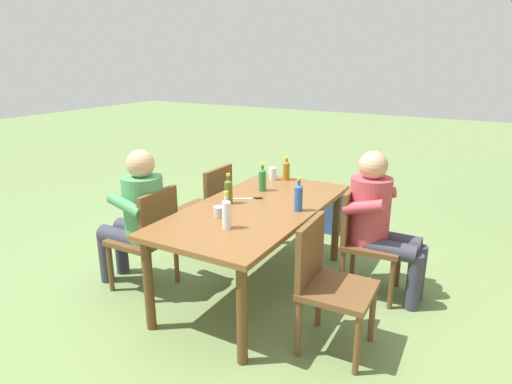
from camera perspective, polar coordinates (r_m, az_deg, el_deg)
The scene contains 17 objects.
ground_plane at distance 3.77m, azimuth 0.00°, elevation -12.43°, with size 24.00×24.00×0.00m, color #6B844C.
dining_table at distance 3.49m, azimuth 0.00°, elevation -3.14°, with size 1.86×0.92×0.73m.
chair_far_left at distance 3.64m, azimuth 13.78°, elevation -5.48°, with size 0.47×0.47×0.87m.
chair_near_right at distance 3.66m, azimuth -13.74°, elevation -5.34°, with size 0.44×0.44×0.87m.
chair_near_left at distance 4.26m, azimuth -6.15°, elevation -1.69°, with size 0.44×0.44×0.87m.
chair_far_right at distance 2.92m, azimuth 9.14°, elevation -11.10°, with size 0.45×0.45×0.87m.
person_in_white_shirt at distance 3.56m, azimuth 15.68°, elevation -3.26°, with size 0.47×0.61×1.18m.
person_in_plaid_shirt at distance 3.67m, azimuth -15.18°, elevation -2.59°, with size 0.47×0.61×1.18m.
bottle_olive at distance 3.51m, azimuth -3.58°, elevation 0.18°, with size 0.06×0.06×0.25m.
bottle_clear at distance 3.00m, azimuth -3.84°, elevation -2.69°, with size 0.06×0.06×0.27m.
bottle_amber at distance 4.20m, azimuth 3.96°, elevation 2.87°, with size 0.06×0.06×0.23m.
bottle_blue at distance 3.35m, azimuth 5.53°, elevation -0.60°, with size 0.06×0.06×0.26m.
bottle_green at distance 3.84m, azimuth 0.84°, elevation 1.70°, with size 0.06×0.06×0.25m.
cup_steel at distance 3.24m, azimuth -4.82°, elevation -2.59°, with size 0.08×0.08×0.08m, color #B2B7BC.
cup_glass at distance 4.20m, azimuth 2.18°, elevation 2.38°, with size 0.07×0.07×0.12m, color silver.
table_knife at distance 3.65m, azimuth -0.75°, elevation -0.84°, with size 0.15×0.21×0.01m.
backpack_by_near_side at distance 4.94m, azimuth 10.12°, elevation -2.54°, with size 0.31×0.20×0.45m.
Camera 1 is at (2.85, 1.61, 1.86)m, focal length 30.82 mm.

